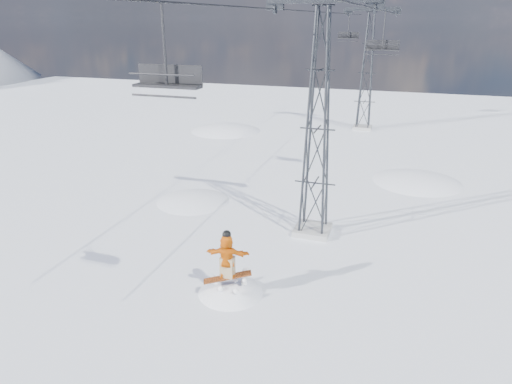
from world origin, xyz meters
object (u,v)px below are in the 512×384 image
at_px(lift_tower_far, 367,73).
at_px(lift_chair_near, 168,78).
at_px(snowboarder_jump, 231,325).
at_px(lift_tower_near, 317,130).

distance_m(lift_tower_far, lift_chair_near, 35.54).
bearing_deg(lift_chair_near, snowboarder_jump, 87.70).
distance_m(lift_tower_near, lift_tower_far, 25.00).
bearing_deg(lift_tower_near, lift_chair_near, -102.06).
bearing_deg(lift_tower_far, snowboarder_jump, -93.72).
relative_size(lift_tower_near, lift_tower_far, 1.00).
bearing_deg(lift_chair_near, lift_tower_far, 86.43).
distance_m(lift_tower_near, lift_chair_near, 11.10).
bearing_deg(snowboarder_jump, lift_tower_far, 86.28).
relative_size(snowboarder_jump, lift_chair_near, 2.95).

